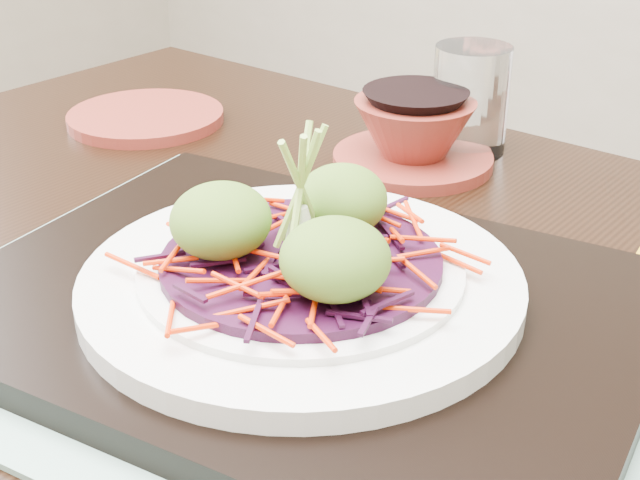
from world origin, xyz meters
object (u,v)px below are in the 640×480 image
Objects in this scene: water_glass at (470,100)px; terracotta_bowl_set at (414,137)px; terracotta_side_plate at (146,117)px; serving_tray at (302,307)px; white_plate at (301,281)px; dining_table at (310,381)px.

water_glass reaches higher than terracotta_bowl_set.
terracotta_bowl_set is at bearing 12.08° from terracotta_side_plate.
serving_tray is at bearing -30.81° from terracotta_side_plate.
white_plate is at bearing -73.64° from terracotta_bowl_set.
terracotta_side_plate is at bearing 157.15° from dining_table.
white_plate is (0.00, 0.00, 0.02)m from serving_tray.
terracotta_bowl_set is at bearing 105.41° from dining_table.
dining_table is at bearing 122.36° from white_plate.
water_glass reaches higher than white_plate.
dining_table is 4.07× the size of white_plate.
terracotta_side_plate is 0.81× the size of terracotta_bowl_set.
white_plate is 0.42m from terracotta_side_plate.
terracotta_bowl_set is (0.28, 0.06, 0.02)m from terracotta_side_plate.
terracotta_bowl_set is at bearing 106.36° from white_plate.
serving_tray reaches higher than terracotta_side_plate.
serving_tray is 2.68× the size of terracotta_side_plate.
water_glass is 0.07m from terracotta_bowl_set.
white_plate is at bearing -80.25° from water_glass.
white_plate is 1.74× the size of terracotta_side_plate.
dining_table is 0.12m from serving_tray.
terracotta_side_plate is at bearing 142.89° from serving_tray.
terracotta_bowl_set reaches higher than serving_tray.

